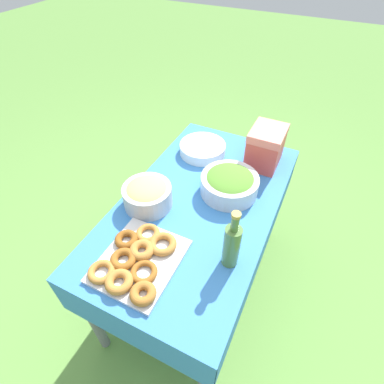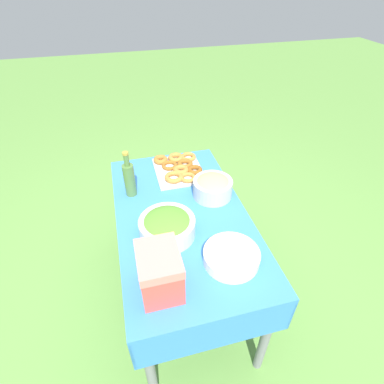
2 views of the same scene
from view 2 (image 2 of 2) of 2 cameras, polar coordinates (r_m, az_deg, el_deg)
ground_plane at (r=2.27m, az=-1.54°, el=-18.29°), size 14.00×14.00×0.00m
picnic_table at (r=1.77m, az=-1.88°, el=-6.87°), size 1.30×0.72×0.75m
salad_bowl at (r=1.54m, az=-4.75°, el=-6.40°), size 0.29×0.29×0.12m
pasta_bowl at (r=1.78m, az=3.96°, el=1.07°), size 0.23×0.23×0.13m
donut_platter at (r=2.02m, az=-2.50°, el=4.62°), size 0.38×0.34×0.05m
plate_stack at (r=1.45m, az=7.50°, el=-12.10°), size 0.27×0.27×0.06m
olive_oil_bottle at (r=1.80m, az=-11.85°, el=2.54°), size 0.07×0.07×0.29m
cooler_box at (r=1.30m, az=-6.16°, el=-14.88°), size 0.22×0.17×0.22m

